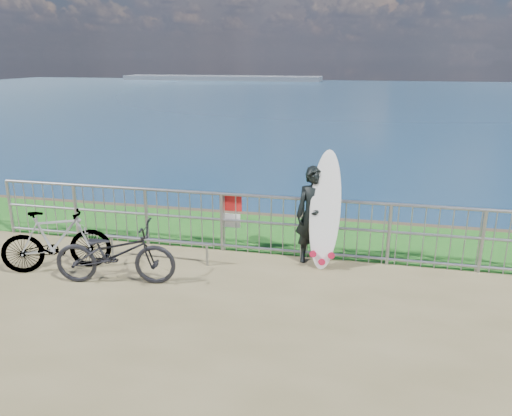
% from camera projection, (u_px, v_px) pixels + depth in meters
% --- Properties ---
extents(grass_strip, '(120.00, 120.00, 0.00)m').
position_uv_depth(grass_strip, '(261.00, 232.00, 10.30)').
color(grass_strip, '#1A5B19').
rests_on(grass_strip, ground).
extents(seascape, '(260.00, 260.00, 5.00)m').
position_uv_depth(seascape, '(222.00, 80.00, 155.71)').
color(seascape, brown).
rests_on(seascape, ground).
extents(railing, '(10.06, 0.10, 1.13)m').
position_uv_depth(railing, '(249.00, 223.00, 9.10)').
color(railing, gray).
rests_on(railing, ground).
extents(surfer, '(0.69, 0.52, 1.72)m').
position_uv_depth(surfer, '(314.00, 215.00, 8.62)').
color(surfer, black).
rests_on(surfer, ground).
extents(surfboard, '(0.58, 0.52, 2.03)m').
position_uv_depth(surfboard, '(325.00, 215.00, 8.42)').
color(surfboard, white).
rests_on(surfboard, ground).
extents(bicycle_near, '(2.01, 1.01, 1.01)m').
position_uv_depth(bicycle_near, '(115.00, 253.00, 7.91)').
color(bicycle_near, black).
rests_on(bicycle_near, ground).
extents(bicycle_far, '(1.80, 1.23, 1.06)m').
position_uv_depth(bicycle_far, '(56.00, 241.00, 8.37)').
color(bicycle_far, black).
rests_on(bicycle_far, ground).
extents(bike_rack, '(2.00, 0.05, 0.41)m').
position_uv_depth(bike_rack, '(158.00, 243.00, 8.79)').
color(bike_rack, gray).
rests_on(bike_rack, ground).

